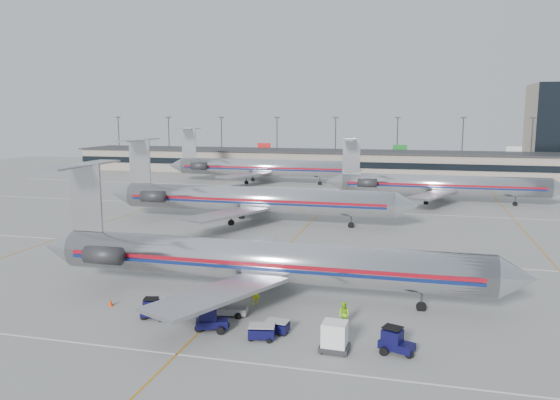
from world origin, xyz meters
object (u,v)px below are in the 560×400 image
(jet_foreground, at_px, (256,260))
(uld_container, at_px, (335,337))
(tug_center, at_px, (210,319))
(belt_loader, at_px, (226,308))
(jet_second_row, at_px, (249,199))

(jet_foreground, bearing_deg, uld_container, -48.13)
(tug_center, height_order, belt_loader, belt_loader)
(jet_second_row, distance_m, uld_container, 45.76)
(jet_second_row, xyz_separation_m, tug_center, (9.61, -40.17, -2.73))
(uld_container, bearing_deg, jet_second_row, 117.25)
(uld_container, bearing_deg, belt_loader, 156.94)
(jet_second_row, relative_size, tug_center, 18.00)
(jet_second_row, height_order, tug_center, jet_second_row)
(belt_loader, bearing_deg, tug_center, -98.76)
(jet_foreground, distance_m, uld_container, 12.99)
(jet_second_row, distance_m, belt_loader, 38.26)
(jet_foreground, xyz_separation_m, belt_loader, (-1.03, -4.96, -2.79))
(uld_container, bearing_deg, jet_foreground, 134.27)
(jet_foreground, distance_m, belt_loader, 5.78)
(tug_center, relative_size, uld_container, 1.27)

